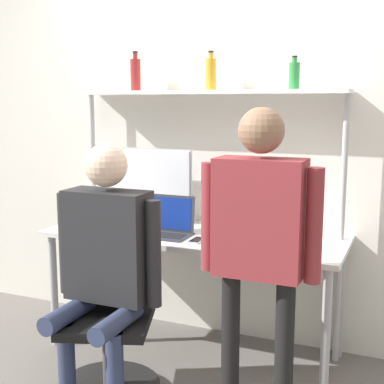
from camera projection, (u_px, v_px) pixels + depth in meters
name	position (u px, v px, depth m)	size (l,w,h in m)	color
ground_plane	(170.00, 375.00, 3.13)	(12.00, 12.00, 0.00)	slate
wall_back	(215.00, 137.00, 3.57)	(8.00, 0.06, 2.70)	silver
desk	(194.00, 246.00, 3.34)	(1.86, 0.68, 0.77)	silver
shelf_unit	(207.00, 130.00, 3.42)	(1.77, 0.23, 1.66)	white
monitor	(156.00, 182.00, 3.58)	(0.51, 0.20, 0.50)	#B7B7BC
laptop	(168.00, 224.00, 3.30)	(0.31, 0.23, 0.24)	#333338
cell_phone	(197.00, 240.00, 3.15)	(0.07, 0.15, 0.01)	silver
office_chair	(109.00, 344.00, 2.92)	(0.59, 0.59, 0.91)	black
person_seated	(105.00, 252.00, 2.78)	(0.61, 0.47, 1.37)	#2D3856
person_standing	(259.00, 231.00, 2.48)	(0.58, 0.21, 1.56)	black
bottle_amber	(211.00, 73.00, 3.35)	(0.07, 0.07, 0.24)	gold
bottle_green	(294.00, 75.00, 3.15)	(0.06, 0.06, 0.19)	#2D8C3F
bottle_red	(136.00, 74.00, 3.55)	(0.07, 0.07, 0.26)	maroon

